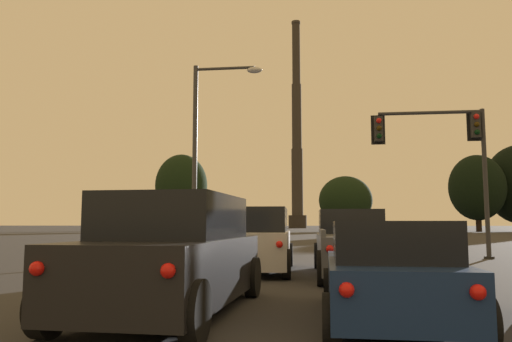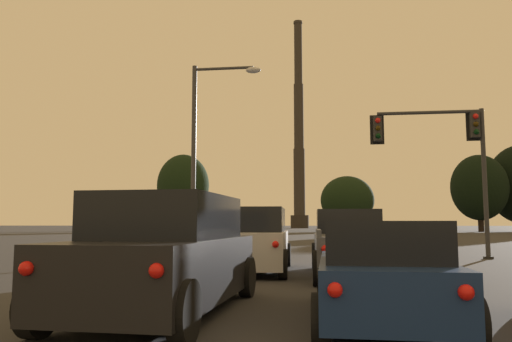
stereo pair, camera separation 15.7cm
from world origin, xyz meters
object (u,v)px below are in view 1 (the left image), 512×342
object	(u,v)px
suv_left_lane_second	(174,255)
street_lamp	(206,138)
hatchback_center_lane_second	(389,275)
pickup_truck_center_lane_front	(355,245)
smokestack	(297,145)
suv_left_lane_front	(256,241)
traffic_light_overhead_right	(446,145)

from	to	relation	value
suv_left_lane_second	street_lamp	distance (m)	13.15
hatchback_center_lane_second	pickup_truck_center_lane_front	distance (m)	6.54
hatchback_center_lane_second	smokestack	distance (m)	140.62
suv_left_lane_second	smokestack	xyz separation A→B (m)	(-3.57, 138.14, 23.47)
street_lamp	smokestack	distance (m)	127.35
smokestack	suv_left_lane_second	bearing A→B (deg)	-88.52
suv_left_lane_front	pickup_truck_center_lane_front	xyz separation A→B (m)	(2.82, -0.61, -0.09)
suv_left_lane_front	smokestack	world-z (taller)	smokestack
suv_left_lane_front	suv_left_lane_second	world-z (taller)	same
suv_left_lane_front	traffic_light_overhead_right	world-z (taller)	traffic_light_overhead_right
suv_left_lane_second	street_lamp	size ratio (longest dim) A/B	0.62
suv_left_lane_front	smokestack	size ratio (longest dim) A/B	0.08
suv_left_lane_second	pickup_truck_center_lane_front	world-z (taller)	suv_left_lane_second
hatchback_center_lane_second	street_lamp	bearing A→B (deg)	114.93
suv_left_lane_second	traffic_light_overhead_right	distance (m)	15.68
pickup_truck_center_lane_front	traffic_light_overhead_right	size ratio (longest dim) A/B	0.91
hatchback_center_lane_second	traffic_light_overhead_right	xyz separation A→B (m)	(4.27, 13.51, 3.95)
pickup_truck_center_lane_front	smokestack	world-z (taller)	smokestack
suv_left_lane_front	pickup_truck_center_lane_front	size ratio (longest dim) A/B	0.90
suv_left_lane_front	suv_left_lane_second	bearing A→B (deg)	-96.14
suv_left_lane_second	smokestack	distance (m)	140.17
hatchback_center_lane_second	suv_left_lane_second	world-z (taller)	suv_left_lane_second
suv_left_lane_second	suv_left_lane_front	bearing A→B (deg)	88.66
hatchback_center_lane_second	suv_left_lane_second	size ratio (longest dim) A/B	0.83
street_lamp	smokestack	bearing A→B (deg)	90.57
hatchback_center_lane_second	pickup_truck_center_lane_front	world-z (taller)	pickup_truck_center_lane_front
suv_left_lane_front	hatchback_center_lane_second	xyz separation A→B (m)	(2.83, -7.15, -0.23)
suv_left_lane_second	traffic_light_overhead_right	bearing A→B (deg)	62.81
suv_left_lane_front	hatchback_center_lane_second	size ratio (longest dim) A/B	1.20
suv_left_lane_front	smokestack	distance (m)	133.43
pickup_truck_center_lane_front	traffic_light_overhead_right	world-z (taller)	traffic_light_overhead_right
smokestack	hatchback_center_lane_second	bearing A→B (deg)	-87.16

